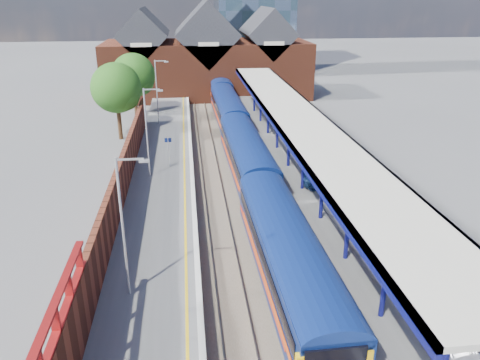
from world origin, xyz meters
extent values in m
plane|color=#5B5B5E|center=(0.00, 30.00, 0.00)|extent=(240.00, 240.00, 0.00)
cube|color=#473D33|center=(0.00, 20.00, 0.03)|extent=(6.00, 76.00, 0.06)
cube|color=slate|center=(-2.22, 20.00, 0.12)|extent=(0.07, 76.00, 0.14)
cube|color=slate|center=(-0.78, 20.00, 0.12)|extent=(0.07, 76.00, 0.14)
cube|color=slate|center=(0.78, 20.00, 0.12)|extent=(0.07, 76.00, 0.14)
cube|color=slate|center=(2.22, 20.00, 0.12)|extent=(0.07, 76.00, 0.14)
cube|color=#565659|center=(-5.50, 20.00, 0.50)|extent=(5.00, 76.00, 1.00)
cube|color=#565659|center=(6.00, 20.00, 0.50)|extent=(6.00, 76.00, 1.00)
cube|color=silver|center=(-3.15, 20.00, 1.02)|extent=(0.30, 76.00, 0.05)
cube|color=silver|center=(3.15, 20.00, 1.02)|extent=(0.30, 76.00, 0.05)
cube|color=yellow|center=(-3.75, 20.00, 1.01)|extent=(0.14, 76.00, 0.01)
cube|color=navy|center=(1.50, 7.02, 1.90)|extent=(3.06, 16.04, 2.50)
cube|color=navy|center=(1.50, 7.02, 3.15)|extent=(3.06, 16.04, 0.60)
cube|color=navy|center=(1.50, 23.62, 1.90)|extent=(3.06, 16.04, 2.50)
cube|color=navy|center=(1.50, 23.62, 3.15)|extent=(3.06, 16.04, 0.60)
cube|color=navy|center=(1.50, 40.22, 1.90)|extent=(3.06, 16.04, 2.50)
cube|color=navy|center=(1.50, 40.22, 3.15)|extent=(3.06, 16.04, 0.60)
cube|color=navy|center=(1.50, 56.82, 1.90)|extent=(3.06, 16.04, 2.50)
cube|color=navy|center=(1.50, 56.82, 3.15)|extent=(3.06, 16.04, 0.60)
cube|color=black|center=(0.08, 31.92, 2.35)|extent=(0.04, 60.54, 0.70)
cube|color=#EA480F|center=(0.07, 31.92, 1.55)|extent=(0.03, 55.27, 0.30)
cube|color=red|center=(0.06, 31.92, 1.30)|extent=(0.03, 55.27, 0.30)
cube|color=black|center=(1.50, -1.00, 2.55)|extent=(2.30, 0.20, 0.90)
cube|color=black|center=(1.50, 1.42, 0.30)|extent=(2.00, 2.40, 0.60)
cube|color=black|center=(1.50, 62.42, 0.30)|extent=(2.00, 2.40, 0.60)
cylinder|color=navy|center=(5.00, -2.00, 3.10)|extent=(0.24, 0.24, 4.20)
cylinder|color=navy|center=(5.00, 3.00, 3.10)|extent=(0.24, 0.24, 4.20)
cylinder|color=navy|center=(5.00, 8.00, 3.10)|extent=(0.24, 0.24, 4.20)
cylinder|color=navy|center=(5.00, 13.00, 3.10)|extent=(0.24, 0.24, 4.20)
cylinder|color=navy|center=(5.00, 18.00, 3.10)|extent=(0.24, 0.24, 4.20)
cylinder|color=navy|center=(5.00, 23.00, 3.10)|extent=(0.24, 0.24, 4.20)
cylinder|color=navy|center=(5.00, 28.00, 3.10)|extent=(0.24, 0.24, 4.20)
cylinder|color=navy|center=(5.00, 33.00, 3.10)|extent=(0.24, 0.24, 4.20)
cylinder|color=navy|center=(5.00, 38.00, 3.10)|extent=(0.24, 0.24, 4.20)
cylinder|color=navy|center=(5.00, 43.00, 3.10)|extent=(0.24, 0.24, 4.20)
cube|color=beige|center=(5.50, 22.00, 5.35)|extent=(4.50, 52.00, 0.25)
cube|color=navy|center=(3.35, 22.00, 5.20)|extent=(0.20, 52.00, 0.55)
cube|color=navy|center=(7.65, 22.00, 5.20)|extent=(0.20, 52.00, 0.55)
cylinder|color=#A5A8AA|center=(-6.50, 6.00, 4.50)|extent=(0.12, 0.12, 7.00)
cube|color=#A5A8AA|center=(-5.90, 6.00, 7.90)|extent=(1.20, 0.08, 0.08)
cube|color=#A5A8AA|center=(-5.30, 6.00, 7.80)|extent=(0.45, 0.18, 0.12)
cylinder|color=#A5A8AA|center=(-6.50, 22.00, 4.50)|extent=(0.12, 0.12, 7.00)
cube|color=#A5A8AA|center=(-5.90, 22.00, 7.90)|extent=(1.20, 0.08, 0.08)
cube|color=#A5A8AA|center=(-5.30, 22.00, 7.80)|extent=(0.45, 0.18, 0.12)
cylinder|color=#A5A8AA|center=(-6.50, 38.00, 4.50)|extent=(0.12, 0.12, 7.00)
cube|color=#A5A8AA|center=(-5.90, 38.00, 7.90)|extent=(1.20, 0.08, 0.08)
cube|color=#A5A8AA|center=(-5.30, 38.00, 7.80)|extent=(0.45, 0.18, 0.12)
cylinder|color=#A5A8AA|center=(-5.00, 24.00, 2.25)|extent=(0.08, 0.08, 2.50)
cube|color=#0C194C|center=(-5.00, 24.00, 3.30)|extent=(0.55, 0.06, 0.35)
cube|color=#5F2919|center=(-8.10, 14.00, 2.40)|extent=(0.35, 50.00, 2.80)
cube|color=maroon|center=(-8.10, 0.00, 4.30)|extent=(0.30, 0.12, 1.00)
cube|color=maroon|center=(-8.10, 2.00, 4.30)|extent=(0.30, 0.12, 1.00)
cube|color=maroon|center=(-8.10, 4.00, 4.30)|extent=(0.30, 0.12, 1.00)
cube|color=#5F2919|center=(0.00, 58.00, 4.00)|extent=(30.00, 12.00, 8.00)
cube|color=#232328|center=(-9.00, 58.00, 9.20)|extent=(7.13, 12.00, 7.13)
cube|color=#232328|center=(0.00, 58.00, 9.20)|extent=(9.16, 12.00, 9.16)
cube|color=#232328|center=(9.00, 58.00, 9.20)|extent=(7.13, 12.00, 7.13)
cube|color=beige|center=(-9.00, 51.95, 8.20)|extent=(2.80, 0.15, 0.50)
cube|color=beige|center=(0.00, 51.95, 8.20)|extent=(2.80, 0.15, 0.50)
cube|color=beige|center=(9.00, 51.95, 8.20)|extent=(2.80, 0.15, 0.50)
cylinder|color=#382314|center=(-10.50, 36.00, 2.00)|extent=(0.44, 0.44, 4.00)
sphere|color=#1D4612|center=(-10.50, 36.00, 5.50)|extent=(5.20, 5.20, 5.20)
sphere|color=#1D4612|center=(-9.70, 35.50, 4.80)|extent=(3.20, 3.20, 3.20)
cylinder|color=#382314|center=(-9.50, 44.00, 2.00)|extent=(0.44, 0.44, 4.00)
sphere|color=#1D4612|center=(-9.50, 44.00, 5.50)|extent=(5.20, 5.20, 5.20)
sphere|color=#1D4612|center=(-8.70, 43.50, 4.80)|extent=(3.20, 3.20, 3.20)
imported|color=#A10D1A|center=(8.50, 8.39, 1.65)|extent=(4.08, 2.30, 1.31)
imported|color=black|center=(8.50, 5.26, 1.61)|extent=(4.34, 2.13, 1.22)
imported|color=navy|center=(7.43, 18.01, 1.65)|extent=(4.98, 2.91, 1.30)
camera|label=1|loc=(-3.37, -13.56, 14.59)|focal=35.00mm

